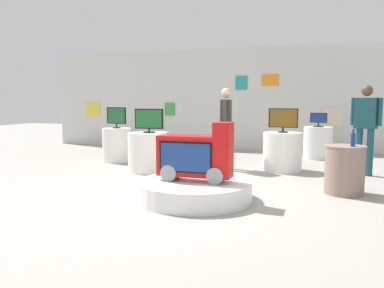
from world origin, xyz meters
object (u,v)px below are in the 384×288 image
(display_pedestal_far_right, at_px, (318,143))
(shopper_browsing_rear, at_px, (366,123))
(display_pedestal_left_rear, at_px, (117,145))
(bottle_on_side_table, at_px, (353,139))
(tv_on_left_rear, at_px, (116,116))
(side_table_round, at_px, (345,169))
(display_pedestal_center_rear, at_px, (282,152))
(display_pedestal_right_rear, at_px, (149,152))
(main_display_pedestal, at_px, (195,190))
(tv_on_far_right, at_px, (319,120))
(tv_on_right_rear, at_px, (149,120))
(shopper_browsing_near_truck, at_px, (226,122))
(tv_on_center_rear, at_px, (283,119))
(novelty_firetruck_tv, at_px, (196,157))

(display_pedestal_far_right, bearing_deg, shopper_browsing_rear, -69.58)
(display_pedestal_left_rear, xyz_separation_m, bottle_on_side_table, (4.81, -2.03, 0.45))
(tv_on_left_rear, relative_size, shopper_browsing_rear, 0.34)
(side_table_round, bearing_deg, display_pedestal_center_rear, 119.62)
(display_pedestal_right_rear, xyz_separation_m, side_table_round, (3.52, -0.96, -0.01))
(main_display_pedestal, height_order, tv_on_far_right, tv_on_far_right)
(tv_on_right_rear, bearing_deg, display_pedestal_right_rear, 87.94)
(bottle_on_side_table, height_order, shopper_browsing_near_truck, shopper_browsing_near_truck)
(tv_on_left_rear, xyz_separation_m, shopper_browsing_rear, (5.23, -0.28, -0.05))
(tv_on_center_rear, height_order, display_pedestal_far_right, tv_on_center_rear)
(novelty_firetruck_tv, distance_m, shopper_browsing_rear, 3.67)
(tv_on_center_rear, bearing_deg, shopper_browsing_near_truck, -173.00)
(display_pedestal_center_rear, distance_m, display_pedestal_right_rear, 2.65)
(main_display_pedestal, bearing_deg, side_table_round, 24.73)
(novelty_firetruck_tv, distance_m, shopper_browsing_near_truck, 2.58)
(tv_on_far_right, bearing_deg, display_pedestal_center_rear, -111.44)
(side_table_round, relative_size, shopper_browsing_rear, 0.43)
(tv_on_center_rear, relative_size, bottle_on_side_table, 2.25)
(display_pedestal_center_rear, bearing_deg, side_table_round, -60.38)
(display_pedestal_left_rear, height_order, shopper_browsing_rear, shopper_browsing_rear)
(tv_on_right_rear, bearing_deg, display_pedestal_far_right, 39.44)
(side_table_round, bearing_deg, tv_on_center_rear, 119.66)
(shopper_browsing_near_truck, bearing_deg, shopper_browsing_rear, 1.29)
(display_pedestal_right_rear, xyz_separation_m, tv_on_right_rear, (-0.00, -0.00, 0.63))
(tv_on_right_rear, distance_m, display_pedestal_far_right, 4.29)
(display_pedestal_right_rear, distance_m, tv_on_far_right, 4.28)
(bottle_on_side_table, distance_m, shopper_browsing_rear, 1.80)
(novelty_firetruck_tv, xyz_separation_m, shopper_browsing_rear, (2.55, 2.61, 0.38))
(display_pedestal_center_rear, distance_m, shopper_browsing_near_truck, 1.27)
(tv_on_far_right, bearing_deg, main_display_pedestal, -111.66)
(display_pedestal_left_rear, bearing_deg, display_pedestal_right_rear, -39.22)
(tv_on_center_rear, bearing_deg, bottle_on_side_table, -59.56)
(shopper_browsing_rear, bearing_deg, main_display_pedestal, -134.63)
(display_pedestal_far_right, relative_size, shopper_browsing_rear, 0.46)
(novelty_firetruck_tv, distance_m, tv_on_far_right, 4.96)
(main_display_pedestal, bearing_deg, shopper_browsing_near_truck, 90.99)
(bottle_on_side_table, relative_size, shopper_browsing_near_truck, 0.15)
(main_display_pedestal, xyz_separation_m, display_pedestal_far_right, (1.82, 4.60, 0.25))
(side_table_round, xyz_separation_m, bottle_on_side_table, (0.09, -0.09, 0.46))
(display_pedestal_left_rear, bearing_deg, tv_on_center_rear, -3.20)
(main_display_pedestal, height_order, display_pedestal_center_rear, display_pedestal_center_rear)
(bottle_on_side_table, bearing_deg, shopper_browsing_rear, 76.43)
(display_pedestal_right_rear, xyz_separation_m, bottle_on_side_table, (3.60, -1.05, 0.45))
(main_display_pedestal, xyz_separation_m, shopper_browsing_rear, (2.57, 2.60, 0.85))
(tv_on_center_rear, xyz_separation_m, shopper_browsing_rear, (1.49, -0.08, -0.05))
(tv_on_far_right, height_order, bottle_on_side_table, tv_on_far_right)
(display_pedestal_right_rear, relative_size, shopper_browsing_rear, 0.50)
(tv_on_center_rear, relative_size, tv_on_far_right, 1.48)
(display_pedestal_center_rear, bearing_deg, novelty_firetruck_tv, -111.42)
(tv_on_far_right, distance_m, shopper_browsing_rear, 2.13)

